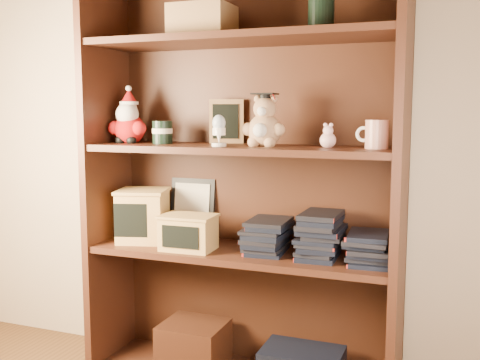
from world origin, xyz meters
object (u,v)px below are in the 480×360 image
object	(u,v)px
bookcase	(244,189)
teacher_mug	(376,134)
treats_box	(143,215)
grad_teddy_bear	(264,126)

from	to	relation	value
bookcase	teacher_mug	size ratio (longest dim) A/B	14.38
teacher_mug	bookcase	bearing A→B (deg)	174.22
teacher_mug	treats_box	distance (m)	0.98
bookcase	teacher_mug	world-z (taller)	bookcase
bookcase	teacher_mug	bearing A→B (deg)	-5.78
bookcase	treats_box	world-z (taller)	bookcase
bookcase	grad_teddy_bear	xyz separation A→B (m)	(0.10, -0.06, 0.25)
treats_box	bookcase	bearing A→B (deg)	6.98
bookcase	teacher_mug	distance (m)	0.55
treats_box	grad_teddy_bear	bearing A→B (deg)	-0.56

